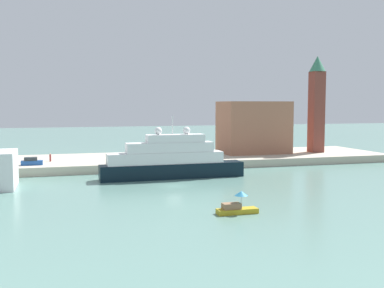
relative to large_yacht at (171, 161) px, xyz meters
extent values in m
plane|color=slate|center=(-1.28, -7.84, -3.10)|extent=(400.00, 400.00, 0.00)
cube|color=#B7AD99|center=(-1.28, 19.36, -2.28)|extent=(110.00, 22.41, 1.63)
cube|color=black|center=(0.38, 0.00, -1.79)|extent=(25.40, 3.70, 2.62)
cube|color=white|center=(-0.89, 0.00, 0.50)|extent=(20.32, 3.40, 1.97)
cube|color=white|center=(-0.13, 0.00, 2.35)|extent=(15.24, 3.11, 1.72)
cube|color=white|center=(0.89, 0.00, 3.91)|extent=(10.16, 2.81, 1.39)
cylinder|color=silver|center=(0.38, 0.00, 6.21)|extent=(0.16, 0.16, 3.22)
sphere|color=white|center=(2.92, 0.00, 5.26)|extent=(1.31, 1.31, 1.31)
sphere|color=white|center=(-2.16, 0.00, 5.26)|extent=(1.31, 1.31, 1.31)
cube|color=#B7991E|center=(1.48, -27.62, -2.79)|extent=(4.93, 1.52, 0.61)
cube|color=#8C6647|center=(0.74, -27.62, -2.14)|extent=(2.17, 1.22, 0.70)
cylinder|color=#B2B2B2|center=(1.97, -27.62, -1.72)|extent=(0.06, 0.06, 1.52)
cone|color=teal|center=(1.97, -27.62, -0.68)|extent=(1.58, 1.58, 0.55)
cube|color=#9E664C|center=(24.95, 20.88, 4.53)|extent=(15.17, 10.37, 11.99)
cube|color=brown|center=(39.79, 18.06, 8.02)|extent=(2.93, 2.93, 18.99)
cone|color=#387A5B|center=(39.79, 18.06, 19.33)|extent=(3.81, 3.81, 3.62)
cube|color=#1E4C99|center=(-23.68, 12.36, -1.05)|extent=(3.86, 1.63, 0.83)
cube|color=#262D33|center=(-23.87, 12.36, -0.31)|extent=(2.32, 1.47, 0.65)
cylinder|color=maroon|center=(-20.48, 17.05, -0.79)|extent=(0.36, 0.36, 1.37)
sphere|color=tan|center=(-20.48, 17.05, 0.02)|extent=(0.24, 0.24, 0.24)
cylinder|color=black|center=(2.15, 9.48, -1.15)|extent=(0.49, 0.49, 0.63)
camera|label=1|loc=(-18.46, -76.97, 9.78)|focal=42.55mm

